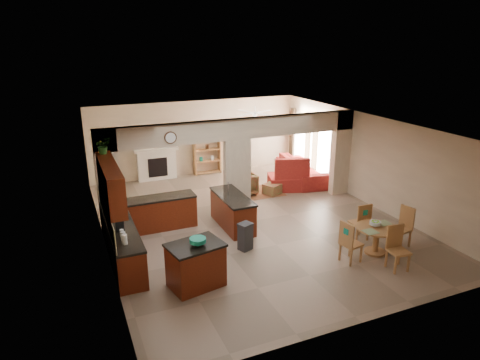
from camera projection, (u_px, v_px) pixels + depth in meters
name	position (u px, v px, depth m)	size (l,w,h in m)	color
floor	(251.00, 221.00, 12.26)	(10.00, 10.00, 0.00)	#816C59
ceiling	(251.00, 125.00, 11.38)	(10.00, 10.00, 0.00)	white
wall_back	(196.00, 138.00, 16.18)	(8.00, 8.00, 0.00)	beige
wall_front	(369.00, 255.00, 7.45)	(8.00, 8.00, 0.00)	beige
wall_left	(101.00, 195.00, 10.33)	(10.00, 10.00, 0.00)	beige
wall_right	(368.00, 160.00, 13.30)	(10.00, 10.00, 0.00)	beige
partition_left_pier	(108.00, 181.00, 11.32)	(0.60, 0.25, 2.80)	beige
partition_center_pier	(237.00, 175.00, 12.79)	(0.80, 0.25, 2.20)	beige
partition_right_pier	(341.00, 153.00, 14.06)	(0.60, 0.25, 2.80)	beige
partition_header	(237.00, 129.00, 12.34)	(8.00, 0.25, 0.60)	beige
kitchen_counter	(136.00, 229.00, 10.69)	(2.52, 3.29, 1.48)	#421407
upper_cabinets	(110.00, 183.00, 9.54)	(0.35, 2.40, 0.90)	#421407
peninsula	(233.00, 211.00, 11.80)	(0.70, 1.85, 0.91)	#421407
wall_clock	(171.00, 138.00, 11.49)	(0.34, 0.34, 0.03)	#452917
rug	(257.00, 192.00, 14.54)	(1.60, 1.30, 0.01)	brown
fireplace	(157.00, 163.00, 15.69)	(1.60, 0.35, 1.20)	silver
shelving_unit	(207.00, 151.00, 16.31)	(1.00, 0.32, 1.80)	olive
window_a	(325.00, 149.00, 15.36)	(0.02, 0.90, 1.90)	white
window_b	(301.00, 139.00, 16.85)	(0.02, 0.90, 1.90)	white
glazed_door	(312.00, 148.00, 16.15)	(0.02, 0.70, 2.10)	white
drape_a_left	(334.00, 153.00, 14.82)	(0.10, 0.28, 2.30)	#47201C
drape_a_right	(315.00, 145.00, 15.87)	(0.10, 0.28, 2.30)	#47201C
drape_b_left	(308.00, 143.00, 16.31)	(0.10, 0.28, 2.30)	#47201C
drape_b_right	(292.00, 136.00, 17.36)	(0.10, 0.28, 2.30)	#47201C
ceiling_fan	(255.00, 113.00, 14.63)	(1.00, 1.00, 0.10)	white
kitchen_island	(196.00, 265.00, 8.94)	(1.26, 1.00, 0.97)	#421407
teal_bowl	(198.00, 242.00, 8.72)	(0.34, 0.34, 0.16)	#138569
trash_can	(245.00, 237.00, 10.54)	(0.31, 0.26, 0.65)	#29292B
dining_table	(376.00, 235.00, 10.32)	(1.00, 1.00, 0.68)	olive
fruit_bowl	(375.00, 224.00, 10.28)	(0.28, 0.28, 0.15)	#61BD28
sofa	(302.00, 169.00, 15.72)	(1.08, 2.77, 0.81)	maroon
chaise	(286.00, 182.00, 14.85)	(1.18, 0.96, 0.47)	maroon
armchair	(244.00, 184.00, 14.29)	(0.76, 0.79, 0.72)	maroon
ottoman	(272.00, 189.00, 14.33)	(0.49, 0.49, 0.36)	maroon
plant	(103.00, 146.00, 10.14)	(0.36, 0.31, 0.40)	#204A13
chair_north	(361.00, 220.00, 10.95)	(0.43, 0.44, 1.02)	olive
chair_east	(403.00, 225.00, 10.70)	(0.48, 0.48, 1.02)	olive
chair_south	(397.00, 246.00, 9.63)	(0.46, 0.46, 1.02)	olive
chair_west	(349.00, 241.00, 9.85)	(0.49, 0.49, 1.02)	olive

